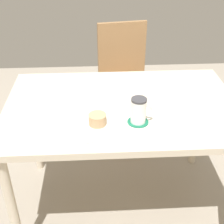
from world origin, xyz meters
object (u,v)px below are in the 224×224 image
object	(u,v)px
dining_table	(122,116)
wooden_chair	(125,78)
pastry_plate	(98,125)
coffee_mug	(139,110)
pastry	(97,119)

from	to	relation	value
dining_table	wooden_chair	xyz separation A→B (m)	(0.09, 0.79, -0.16)
pastry_plate	dining_table	bearing A→B (deg)	57.04
pastry_plate	coffee_mug	size ratio (longest dim) A/B	1.40
dining_table	pastry_plate	world-z (taller)	pastry_plate
wooden_chair	coffee_mug	world-z (taller)	wooden_chair
pastry_plate	pastry	size ratio (longest dim) A/B	2.10
pastry_plate	coffee_mug	bearing A→B (deg)	6.24
dining_table	pastry_plate	bearing A→B (deg)	-122.96
dining_table	pastry	distance (m)	0.28
pastry_plate	coffee_mug	xyz separation A→B (m)	(0.20, 0.02, 0.06)
pastry	coffee_mug	bearing A→B (deg)	6.24
coffee_mug	wooden_chair	bearing A→B (deg)	88.38
pastry_plate	pastry	distance (m)	0.03
dining_table	coffee_mug	distance (m)	0.25
coffee_mug	dining_table	bearing A→B (deg)	108.22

